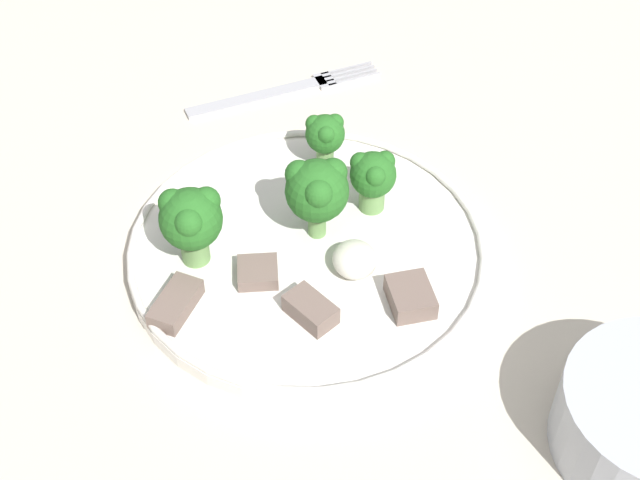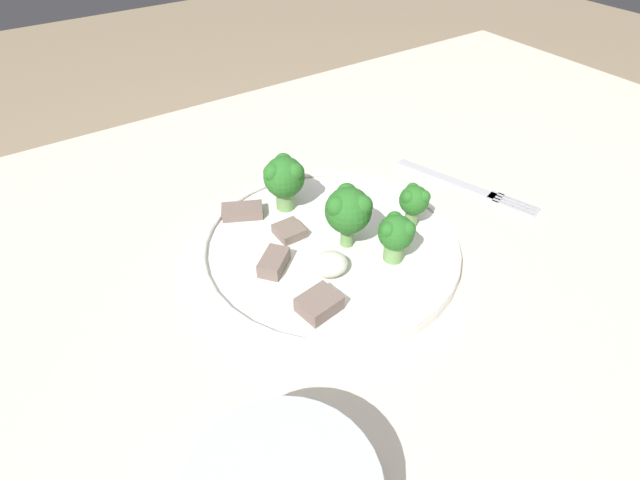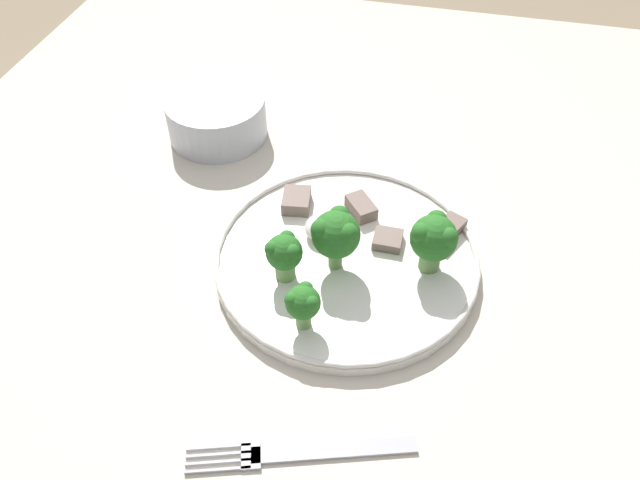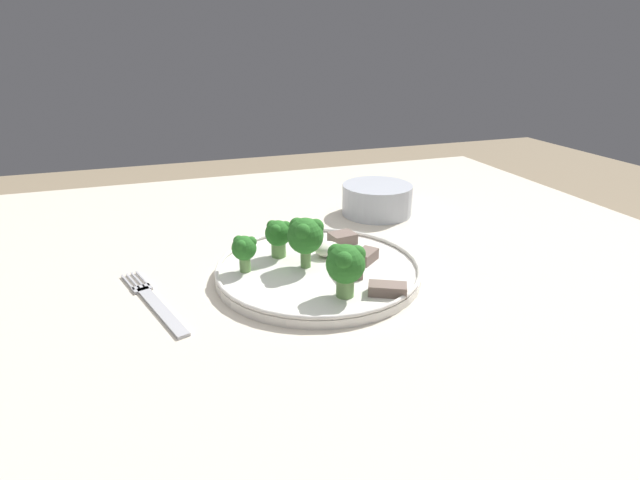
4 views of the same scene
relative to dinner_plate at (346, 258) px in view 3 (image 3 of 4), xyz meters
name	(u,v)px [view 3 (image 3 of 4)]	position (x,y,z in m)	size (l,w,h in m)	color
table	(272,339)	(-0.06, 0.07, -0.10)	(1.39, 1.03, 0.76)	beige
dinner_plate	(346,258)	(0.00, 0.00, 0.00)	(0.29, 0.29, 0.02)	white
fork	(304,452)	(-0.22, -0.01, -0.01)	(0.08, 0.20, 0.00)	#B2B2B7
cream_bowl	(217,118)	(0.19, 0.22, 0.02)	(0.13, 0.13, 0.06)	#B7BCC6
broccoli_floret_near_rim_left	(434,238)	(0.01, -0.09, 0.05)	(0.05, 0.05, 0.07)	#709E56
broccoli_floret_center_left	(284,253)	(-0.04, 0.06, 0.04)	(0.04, 0.04, 0.06)	#709E56
broccoli_floret_back_left	(336,234)	(-0.02, 0.01, 0.05)	(0.05, 0.05, 0.07)	#709E56
broccoli_floret_front_left	(303,303)	(-0.10, 0.02, 0.04)	(0.04, 0.03, 0.05)	#709E56
meat_slice_front_slice	(447,231)	(0.06, -0.10, 0.01)	(0.05, 0.04, 0.01)	#756056
meat_slice_middle_slice	(293,200)	(0.07, 0.08, 0.01)	(0.04, 0.04, 0.02)	#756056
meat_slice_rear_slice	(361,207)	(0.07, 0.00, 0.01)	(0.05, 0.04, 0.02)	#756056
meat_slice_edge_slice	(388,240)	(0.03, -0.04, 0.01)	(0.03, 0.03, 0.01)	#756056
sauce_dollop	(320,227)	(0.03, 0.04, 0.01)	(0.04, 0.04, 0.02)	silver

